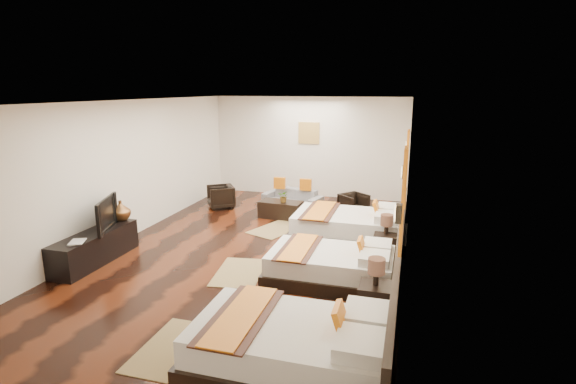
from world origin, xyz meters
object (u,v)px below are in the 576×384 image
(tv_console, at_px, (95,247))
(armchair_right, at_px, (354,204))
(tv, at_px, (101,214))
(book, at_px, (70,242))
(figurine, at_px, (121,210))
(nightstand_b, at_px, (385,243))
(bed_mid, at_px, (333,266))
(nightstand_a, at_px, (375,297))
(bed_far, at_px, (350,226))
(armchair_left, at_px, (221,197))
(bed_near, at_px, (294,347))
(coffee_table, at_px, (281,209))
(sofa, at_px, (292,198))
(table_plant, at_px, (284,196))

(tv_console, xyz_separation_m, armchair_right, (4.02, 4.20, -0.01))
(tv, xyz_separation_m, book, (-0.05, -0.74, -0.28))
(figurine, bearing_deg, tv_console, -90.00)
(tv, height_order, armchair_right, tv)
(tv, bearing_deg, armchair_right, -65.23)
(nightstand_b, bearing_deg, bed_mid, -121.23)
(tv, bearing_deg, nightstand_a, -119.62)
(bed_far, relative_size, armchair_left, 3.53)
(bed_near, distance_m, nightstand_a, 1.58)
(tv, bearing_deg, coffee_table, -55.50)
(book, height_order, sofa, book)
(nightstand_b, relative_size, figurine, 2.15)
(figurine, xyz_separation_m, table_plant, (2.47, 2.68, -0.20))
(bed_mid, xyz_separation_m, tv_console, (-4.20, -0.37, 0.01))
(nightstand_a, xyz_separation_m, coffee_table, (-2.57, 4.11, -0.10))
(bed_mid, relative_size, armchair_right, 3.44)
(bed_mid, xyz_separation_m, coffee_table, (-1.82, 3.15, -0.06))
(armchair_left, height_order, table_plant, table_plant)
(bed_far, distance_m, figurine, 4.51)
(tv, height_order, armchair_left, tv)
(sofa, height_order, armchair_left, armchair_left)
(bed_mid, distance_m, armchair_left, 5.05)
(bed_mid, bearing_deg, bed_near, -89.94)
(bed_far, bearing_deg, sofa, 129.60)
(bed_near, bearing_deg, figurine, 146.62)
(tv_console, bearing_deg, armchair_left, 80.93)
(nightstand_a, relative_size, coffee_table, 0.85)
(bed_mid, bearing_deg, coffee_table, 119.99)
(tv, height_order, book, tv)
(bed_mid, relative_size, armchair_left, 3.15)
(bed_far, height_order, nightstand_a, bed_far)
(bed_near, bearing_deg, book, 161.25)
(bed_mid, height_order, sofa, bed_mid)
(figurine, relative_size, table_plant, 1.34)
(bed_near, xyz_separation_m, nightstand_a, (0.75, 1.39, 0.01))
(bed_near, relative_size, nightstand_b, 2.70)
(bed_near, height_order, table_plant, bed_near)
(bed_near, bearing_deg, nightstand_a, 61.75)
(nightstand_b, distance_m, armchair_left, 4.91)
(bed_far, bearing_deg, book, -145.09)
(bed_far, xyz_separation_m, figurine, (-4.20, -1.59, 0.44))
(bed_near, distance_m, tv_console, 4.65)
(tv, xyz_separation_m, table_plant, (2.42, 3.28, -0.30))
(nightstand_a, xyz_separation_m, tv_console, (-4.95, 0.60, -0.02))
(armchair_left, relative_size, armchair_right, 1.09)
(nightstand_a, xyz_separation_m, nightstand_b, (-0.00, 2.20, -0.01))
(tv_console, height_order, book, book)
(sofa, bearing_deg, bed_mid, -52.66)
(tv, bearing_deg, table_plant, -57.02)
(nightstand_a, xyz_separation_m, book, (-4.95, 0.04, 0.27))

